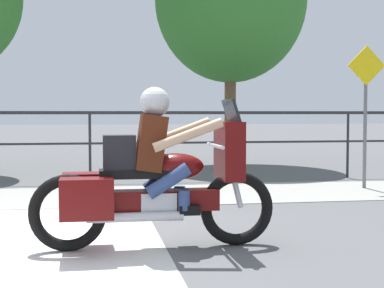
% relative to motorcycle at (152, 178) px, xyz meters
% --- Properties ---
extents(ground_plane, '(120.00, 120.00, 0.00)m').
position_rel_motorcycle_xyz_m(ground_plane, '(-0.61, 0.30, -0.68)').
color(ground_plane, '#565659').
extents(sidewalk_band, '(44.00, 2.40, 0.01)m').
position_rel_motorcycle_xyz_m(sidewalk_band, '(-0.61, 3.70, -0.68)').
color(sidewalk_band, '#99968E').
rests_on(sidewalk_band, ground).
extents(fence_railing, '(36.00, 0.05, 1.34)m').
position_rel_motorcycle_xyz_m(fence_railing, '(-0.61, 5.48, 0.36)').
color(fence_railing, '#232326').
rests_on(fence_railing, ground).
extents(motorcycle, '(2.36, 0.76, 1.55)m').
position_rel_motorcycle_xyz_m(motorcycle, '(0.00, 0.00, 0.00)').
color(motorcycle, black).
rests_on(motorcycle, ground).
extents(street_sign, '(0.68, 0.06, 2.45)m').
position_rel_motorcycle_xyz_m(street_sign, '(4.06, 3.85, 0.84)').
color(street_sign, slate).
rests_on(street_sign, ground).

